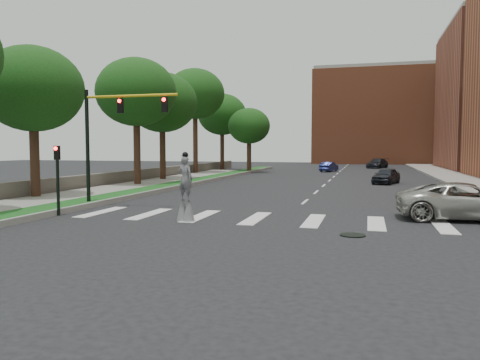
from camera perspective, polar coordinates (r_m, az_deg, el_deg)
ground_plane at (r=19.56m, az=4.90°, el=-5.28°), size 160.00×160.00×0.00m
grass_median at (r=41.87m, az=-5.69°, el=-0.16°), size 2.00×60.00×0.25m
median_curb at (r=41.51m, az=-4.34°, el=-0.17°), size 0.20×60.00×0.28m
sidewalk_left at (r=34.24m, az=-16.43°, el=-1.29°), size 4.00×60.00×0.18m
sidewalk_right at (r=45.01m, az=26.83°, el=-0.33°), size 5.00×90.00×0.18m
stone_wall at (r=45.89m, az=-11.23°, el=0.68°), size 0.50×56.00×1.10m
manhole at (r=17.28m, az=13.58°, el=-6.55°), size 0.90×0.90×0.04m
building_backdrop at (r=97.20m, az=16.89°, el=7.28°), size 26.00×14.00×18.00m
traffic_signal at (r=25.69m, az=-15.86°, el=6.08°), size 5.30×0.23×6.20m
secondary_signal at (r=23.08m, az=-21.35°, el=0.74°), size 0.25×0.21×3.23m
stilt_performer at (r=20.04m, az=-6.66°, el=-1.57°), size 0.83×0.61×2.96m
suv_crossing at (r=22.51m, az=25.95°, el=-2.37°), size 5.97×2.98×1.62m
car_near at (r=42.37m, az=17.40°, el=0.49°), size 2.81×4.37×1.38m
car_mid at (r=61.65m, az=10.79°, el=1.59°), size 2.26×4.08×1.27m
car_far at (r=74.05m, az=16.40°, el=1.97°), size 3.74×5.46×1.47m
tree_1 at (r=31.18m, az=-23.96°, el=10.06°), size 6.04×6.04×9.22m
tree_2 at (r=39.17m, az=-12.54°, el=10.37°), size 6.46×6.46×10.34m
tree_3 at (r=44.89m, az=-9.48°, el=9.27°), size 6.59×6.59×10.15m
tree_4 at (r=55.87m, az=-5.50°, el=10.37°), size 6.92×6.92×12.36m
tree_5 at (r=64.86m, az=-2.20°, el=7.97°), size 6.68×6.68×10.51m
tree_6 at (r=58.33m, az=1.11°, el=6.57°), size 5.20×5.20×8.02m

